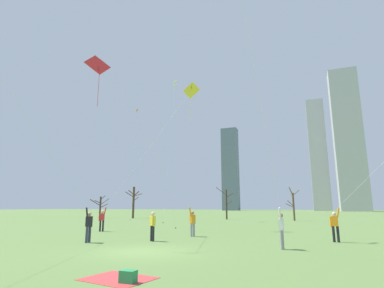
{
  "coord_description": "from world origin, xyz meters",
  "views": [
    {
      "loc": [
        6.88,
        -12.13,
        1.9
      ],
      "look_at": [
        0.0,
        6.0,
        5.92
      ],
      "focal_mm": 28.39,
      "sensor_mm": 36.0,
      "label": 1
    }
  ],
  "objects_px": {
    "kite_flyer_far_back_yellow": "(128,182)",
    "bare_tree_right_of_center": "(134,201)",
    "bare_tree_leftmost": "(100,206)",
    "kite_flyer_midfield_left_green": "(357,202)",
    "bystander_far_off_by_trees": "(153,225)",
    "distant_kite_drifting_right_orange": "(136,124)",
    "picnic_spot": "(124,277)",
    "bare_tree_rightmost": "(226,203)",
    "kite_flyer_foreground_right_red": "(175,192)",
    "distant_kite_high_overhead_white": "(174,94)",
    "kite_flyer_foreground_left_blue": "(66,190)",
    "kite_flyer_midfield_right_purple": "(275,190)",
    "bare_tree_center": "(293,204)"
  },
  "relations": [
    {
      "from": "kite_flyer_far_back_yellow",
      "to": "bare_tree_right_of_center",
      "type": "distance_m",
      "value": 27.9
    },
    {
      "from": "kite_flyer_far_back_yellow",
      "to": "bare_tree_leftmost",
      "type": "bearing_deg",
      "value": 131.43
    },
    {
      "from": "kite_flyer_far_back_yellow",
      "to": "kite_flyer_midfield_left_green",
      "type": "relative_size",
      "value": 1.17
    },
    {
      "from": "kite_flyer_midfield_left_green",
      "to": "bystander_far_off_by_trees",
      "type": "relative_size",
      "value": 6.99
    },
    {
      "from": "distant_kite_drifting_right_orange",
      "to": "picnic_spot",
      "type": "bearing_deg",
      "value": -58.62
    },
    {
      "from": "kite_flyer_midfield_left_green",
      "to": "bare_tree_rightmost",
      "type": "xyz_separation_m",
      "value": [
        -14.38,
        28.09,
        0.28
      ]
    },
    {
      "from": "kite_flyer_foreground_right_red",
      "to": "bare_tree_right_of_center",
      "type": "bearing_deg",
      "value": 125.77
    },
    {
      "from": "kite_flyer_midfield_left_green",
      "to": "bare_tree_rightmost",
      "type": "relative_size",
      "value": 2.28
    },
    {
      "from": "bare_tree_rightmost",
      "to": "distant_kite_high_overhead_white",
      "type": "bearing_deg",
      "value": -127.47
    },
    {
      "from": "kite_flyer_foreground_left_blue",
      "to": "picnic_spot",
      "type": "relative_size",
      "value": 8.32
    },
    {
      "from": "kite_flyer_foreground_right_red",
      "to": "bare_tree_leftmost",
      "type": "height_order",
      "value": "kite_flyer_foreground_right_red"
    },
    {
      "from": "kite_flyer_midfield_right_purple",
      "to": "bare_tree_leftmost",
      "type": "relative_size",
      "value": 4.13
    },
    {
      "from": "kite_flyer_midfield_left_green",
      "to": "distant_kite_drifting_right_orange",
      "type": "bearing_deg",
      "value": 138.86
    },
    {
      "from": "kite_flyer_foreground_left_blue",
      "to": "bare_tree_right_of_center",
      "type": "distance_m",
      "value": 36.82
    },
    {
      "from": "kite_flyer_far_back_yellow",
      "to": "bare_tree_rightmost",
      "type": "height_order",
      "value": "kite_flyer_far_back_yellow"
    },
    {
      "from": "kite_flyer_foreground_left_blue",
      "to": "bare_tree_right_of_center",
      "type": "height_order",
      "value": "kite_flyer_foreground_left_blue"
    },
    {
      "from": "distant_kite_drifting_right_orange",
      "to": "picnic_spot",
      "type": "xyz_separation_m",
      "value": [
        22.74,
        -37.29,
        -16.12
      ]
    },
    {
      "from": "kite_flyer_far_back_yellow",
      "to": "bystander_far_off_by_trees",
      "type": "bearing_deg",
      "value": -46.75
    },
    {
      "from": "kite_flyer_foreground_left_blue",
      "to": "picnic_spot",
      "type": "xyz_separation_m",
      "value": [
        7.18,
        -5.36,
        -2.68
      ]
    },
    {
      "from": "bare_tree_rightmost",
      "to": "kite_flyer_foreground_left_blue",
      "type": "bearing_deg",
      "value": -89.75
    },
    {
      "from": "kite_flyer_far_back_yellow",
      "to": "picnic_spot",
      "type": "relative_size",
      "value": 6.56
    },
    {
      "from": "kite_flyer_far_back_yellow",
      "to": "bare_tree_center",
      "type": "height_order",
      "value": "kite_flyer_far_back_yellow"
    },
    {
      "from": "bare_tree_rightmost",
      "to": "picnic_spot",
      "type": "bearing_deg",
      "value": -79.45
    },
    {
      "from": "picnic_spot",
      "to": "bare_tree_leftmost",
      "type": "bearing_deg",
      "value": 128.2
    },
    {
      "from": "kite_flyer_foreground_left_blue",
      "to": "bare_tree_center",
      "type": "height_order",
      "value": "kite_flyer_foreground_left_blue"
    },
    {
      "from": "bare_tree_right_of_center",
      "to": "bare_tree_leftmost",
      "type": "xyz_separation_m",
      "value": [
        -5.34,
        -1.94,
        -0.84
      ]
    },
    {
      "from": "bare_tree_center",
      "to": "bare_tree_rightmost",
      "type": "bearing_deg",
      "value": 174.76
    },
    {
      "from": "distant_kite_drifting_right_orange",
      "to": "kite_flyer_far_back_yellow",
      "type": "bearing_deg",
      "value": -59.44
    },
    {
      "from": "bystander_far_off_by_trees",
      "to": "distant_kite_drifting_right_orange",
      "type": "bearing_deg",
      "value": 123.49
    },
    {
      "from": "kite_flyer_midfield_left_green",
      "to": "distant_kite_high_overhead_white",
      "type": "distance_m",
      "value": 33.06
    },
    {
      "from": "distant_kite_high_overhead_white",
      "to": "bare_tree_right_of_center",
      "type": "xyz_separation_m",
      "value": [
        -10.32,
        6.56,
        -15.56
      ]
    },
    {
      "from": "bare_tree_leftmost",
      "to": "bare_tree_right_of_center",
      "type": "bearing_deg",
      "value": 19.97
    },
    {
      "from": "bare_tree_leftmost",
      "to": "kite_flyer_far_back_yellow",
      "type": "bearing_deg",
      "value": -48.57
    },
    {
      "from": "bystander_far_off_by_trees",
      "to": "kite_flyer_midfield_left_green",
      "type": "bearing_deg",
      "value": 13.88
    },
    {
      "from": "picnic_spot",
      "to": "bare_tree_center",
      "type": "bearing_deg",
      "value": 86.21
    },
    {
      "from": "kite_flyer_foreground_right_red",
      "to": "bare_tree_leftmost",
      "type": "bearing_deg",
      "value": 134.4
    },
    {
      "from": "distant_kite_high_overhead_white",
      "to": "picnic_spot",
      "type": "distance_m",
      "value": 39.01
    },
    {
      "from": "kite_flyer_foreground_left_blue",
      "to": "distant_kite_drifting_right_orange",
      "type": "relative_size",
      "value": 0.87
    },
    {
      "from": "kite_flyer_midfield_right_purple",
      "to": "kite_flyer_midfield_left_green",
      "type": "xyz_separation_m",
      "value": [
        3.81,
        4.11,
        -0.48
      ]
    },
    {
      "from": "kite_flyer_midfield_right_purple",
      "to": "bare_tree_right_of_center",
      "type": "bearing_deg",
      "value": 130.4
    },
    {
      "from": "bare_tree_center",
      "to": "kite_flyer_foreground_right_red",
      "type": "bearing_deg",
      "value": -101.7
    },
    {
      "from": "picnic_spot",
      "to": "bare_tree_rightmost",
      "type": "bearing_deg",
      "value": 100.55
    },
    {
      "from": "kite_flyer_foreground_right_red",
      "to": "bystander_far_off_by_trees",
      "type": "relative_size",
      "value": 6.24
    },
    {
      "from": "kite_flyer_foreground_right_red",
      "to": "bare_tree_right_of_center",
      "type": "distance_m",
      "value": 34.45
    },
    {
      "from": "kite_flyer_foreground_left_blue",
      "to": "bare_tree_leftmost",
      "type": "bearing_deg",
      "value": 124.68
    },
    {
      "from": "kite_flyer_far_back_yellow",
      "to": "bystander_far_off_by_trees",
      "type": "distance_m",
      "value": 8.54
    },
    {
      "from": "kite_flyer_midfield_right_purple",
      "to": "picnic_spot",
      "type": "xyz_separation_m",
      "value": [
        -3.24,
        -7.15,
        -2.56
      ]
    },
    {
      "from": "kite_flyer_midfield_left_green",
      "to": "bare_tree_right_of_center",
      "type": "bearing_deg",
      "value": 138.25
    },
    {
      "from": "kite_flyer_midfield_right_purple",
      "to": "bare_tree_right_of_center",
      "type": "height_order",
      "value": "kite_flyer_midfield_right_purple"
    },
    {
      "from": "distant_kite_drifting_right_orange",
      "to": "bare_tree_right_of_center",
      "type": "bearing_deg",
      "value": 119.29
    }
  ]
}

